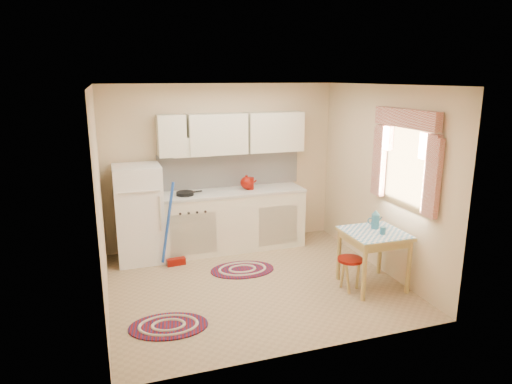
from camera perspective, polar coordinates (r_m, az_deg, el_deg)
room_shell at (r=5.80m, az=0.48°, el=4.30°), size 3.64×3.60×2.52m
fridge at (r=6.70m, az=-14.40°, el=-2.67°), size 0.65×0.60×1.40m
broom at (r=6.44m, az=-10.16°, el=-4.06°), size 0.29×0.14×1.20m
base_cabinets at (r=7.03m, az=-3.22°, el=-3.65°), size 2.25×0.60×0.88m
countertop at (r=6.90m, az=-3.28°, el=-0.01°), size 2.27×0.62×0.04m
frying_pan at (r=6.70m, az=-8.87°, el=-0.19°), size 0.30×0.30×0.05m
red_kettle at (r=6.94m, az=-1.19°, el=1.16°), size 0.22×0.20×0.21m
red_canister at (r=6.96m, az=-0.76°, el=0.99°), size 0.14×0.14×0.16m
table at (r=5.99m, az=14.38°, el=-8.16°), size 0.72×0.72×0.72m
stool at (r=5.88m, az=11.60°, el=-10.02°), size 0.39×0.39×0.42m
coffee_pot at (r=5.96m, az=14.70°, el=-3.32°), size 0.16×0.15×0.25m
mug at (r=5.79m, az=15.56°, el=-4.67°), size 0.09×0.09×0.10m
rug_center at (r=6.38m, az=-1.72°, el=-9.68°), size 0.93×0.67×0.02m
rug_left at (r=5.16m, az=-10.89°, el=-16.14°), size 0.93×0.69×0.02m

